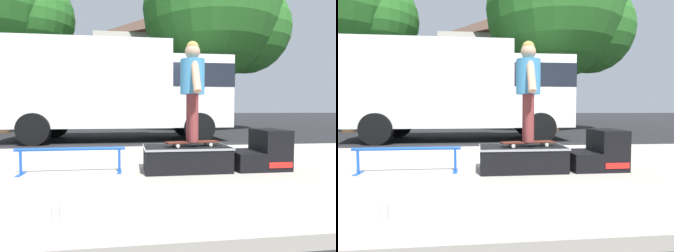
{
  "view_description": "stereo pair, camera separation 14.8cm",
  "coord_description": "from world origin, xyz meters",
  "views": [
    {
      "loc": [
        -0.33,
        -7.32,
        1.0
      ],
      "look_at": [
        0.36,
        -2.2,
        0.7
      ],
      "focal_mm": 30.83,
      "sensor_mm": 36.0,
      "label": 1
    },
    {
      "loc": [
        -0.18,
        -7.34,
        1.0
      ],
      "look_at": [
        0.36,
        -2.2,
        0.7
      ],
      "focal_mm": 30.83,
      "sensor_mm": 36.0,
      "label": 2
    }
  ],
  "objects": [
    {
      "name": "skateboard",
      "position": [
        0.56,
        -3.3,
        0.53
      ],
      "size": [
        0.8,
        0.34,
        0.07
      ],
      "color": "#4C1E14",
      "rests_on": "skate_box"
    },
    {
      "name": "soda_can",
      "position": [
        -0.91,
        -5.01,
        0.18
      ],
      "size": [
        0.07,
        0.07,
        0.13
      ],
      "color": "silver",
      "rests_on": "sidewalk_slab"
    },
    {
      "name": "kicker_ramp",
      "position": [
        1.64,
        -3.26,
        0.36
      ],
      "size": [
        0.78,
        0.67,
        0.58
      ],
      "color": "black",
      "rests_on": "sidewalk_slab"
    },
    {
      "name": "skate_box",
      "position": [
        0.48,
        -3.26,
        0.31
      ],
      "size": [
        1.22,
        0.7,
        0.35
      ],
      "color": "black",
      "rests_on": "sidewalk_slab"
    },
    {
      "name": "street_tree_neighbour",
      "position": [
        3.85,
        6.04,
        5.39
      ],
      "size": [
        6.97,
        6.34,
        8.74
      ],
      "color": "brown",
      "rests_on": "ground"
    },
    {
      "name": "ground_plane",
      "position": [
        0.0,
        0.0,
        0.0
      ],
      "size": [
        140.0,
        140.0,
        0.0
      ],
      "primitive_type": "plane",
      "color": "black"
    },
    {
      "name": "box_truck",
      "position": [
        -0.59,
        2.2,
        1.7
      ],
      "size": [
        6.91,
        2.63,
        3.05
      ],
      "color": "white",
      "rests_on": "ground"
    },
    {
      "name": "house_behind",
      "position": [
        1.91,
        15.37,
        4.24
      ],
      "size": [
        9.54,
        8.22,
        8.4
      ],
      "color": "beige",
      "rests_on": "ground"
    },
    {
      "name": "street_tree_main",
      "position": [
        -5.39,
        5.78,
        5.37
      ],
      "size": [
        5.62,
        5.11,
        8.09
      ],
      "color": "brown",
      "rests_on": "ground"
    },
    {
      "name": "skater_kid",
      "position": [
        0.56,
        -3.3,
        1.38
      ],
      "size": [
        0.34,
        0.73,
        1.42
      ],
      "color": "brown",
      "rests_on": "skateboard"
    },
    {
      "name": "sidewalk_slab",
      "position": [
        0.0,
        -3.0,
        0.06
      ],
      "size": [
        50.0,
        5.0,
        0.12
      ],
      "primitive_type": "cube",
      "color": "#A8A093",
      "rests_on": "ground"
    },
    {
      "name": "grind_rail",
      "position": [
        -1.13,
        -3.26,
        0.39
      ],
      "size": [
        1.47,
        0.28,
        0.36
      ],
      "color": "blue",
      "rests_on": "sidewalk_slab"
    }
  ]
}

